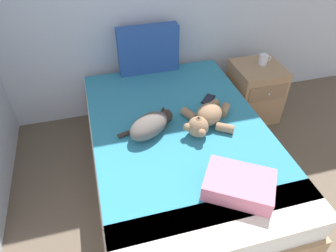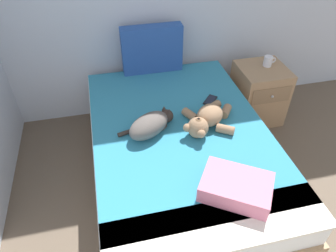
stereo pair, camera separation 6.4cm
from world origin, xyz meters
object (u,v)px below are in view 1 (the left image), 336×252
Objects in this scene: mug at (264,59)px; cell_phone at (208,99)px; throw_pillow at (239,185)px; cat at (151,125)px; nightstand at (254,92)px; patterned_cushion at (148,50)px; bed at (179,154)px; teddy_bear at (206,118)px.

cell_phone is at bearing -152.78° from mug.
throw_pillow is 3.33× the size of mug.
cat is 1.09× the size of throw_pillow.
cat reaches higher than nightstand.
cat reaches higher than cell_phone.
cat is 1.35m from nightstand.
mug is at bearing 56.53° from throw_pillow.
patterned_cushion is 0.74m from cell_phone.
throw_pillow is 0.71× the size of nightstand.
bed is at bearing -147.67° from nightstand.
throw_pillow is 1.50m from nightstand.
cell_phone is (0.34, 0.30, 0.26)m from bed.
bed is 1.14m from nightstand.
cat is (-0.22, 0.02, 0.33)m from bed.
mug is (1.05, -0.25, -0.12)m from patterned_cushion.
nightstand is at bearing -16.20° from patterned_cushion.
patterned_cushion is at bearing 104.10° from teddy_bear.
bed is 1.26m from mug.
cat is at bearing -153.32° from cell_phone.
bed is 0.52m from cell_phone.
throw_pillow is at bearing -123.47° from mug.
patterned_cushion is 1.20× the size of teddy_bear.
cat is 0.62m from cell_phone.
mug reaches higher than cell_phone.
nightstand is 4.68× the size of mug.
patterned_cushion is 4.58× the size of mug.
teddy_bear is (0.23, -0.91, -0.15)m from patterned_cushion.
bed is 3.48× the size of nightstand.
nightstand reaches higher than bed.
patterned_cushion is at bearing 121.58° from cell_phone.
teddy_bear reaches higher than cat.
teddy_bear is 1.05m from mug.
teddy_bear reaches higher than mug.
cat is 2.74× the size of cell_phone.
throw_pillow is (0.38, -0.66, -0.02)m from cat.
bed is 4.29× the size of teddy_bear.
patterned_cushion reaches higher than cat.
cell_phone is (0.14, 0.31, -0.06)m from teddy_bear.
teddy_bear is (0.19, -0.01, 0.33)m from bed.
nightstand is at bearing 26.52° from cat.
mug reaches higher than bed.
teddy_bear is at bearing -141.15° from nightstand.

